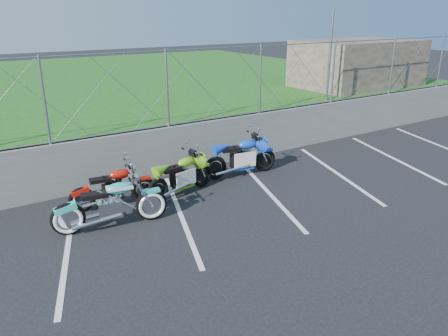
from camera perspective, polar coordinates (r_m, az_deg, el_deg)
ground at (r=8.80m, az=-2.62°, el=-8.53°), size 90.00×90.00×0.00m
retaining_wall at (r=11.47m, az=-11.56°, el=1.50°), size 30.00×0.22×1.30m
grass_field at (r=20.88m, az=-22.00°, el=8.64°), size 30.00×20.00×1.30m
stone_building at (r=18.96m, az=17.09°, el=12.97°), size 5.00×3.00×1.80m
chain_link_fence at (r=11.08m, az=-12.15°, el=9.63°), size 28.00×0.03×2.00m
sign_pole at (r=15.40m, az=13.67°, el=14.13°), size 0.08×0.08×3.00m
parking_lines at (r=10.13m, az=0.38°, el=-4.52°), size 18.29×4.31×0.01m
cruiser_turquoise at (r=9.13m, az=-14.41°, el=-4.80°), size 2.33×0.74×1.17m
naked_orange at (r=10.12m, az=-14.14°, el=-2.62°), size 1.96×0.66×0.98m
sportbike_green at (r=10.50m, az=-5.54°, el=-1.15°), size 1.94×0.69×1.01m
sportbike_blue at (r=11.66m, az=2.34°, el=1.28°), size 2.11×0.75×1.10m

